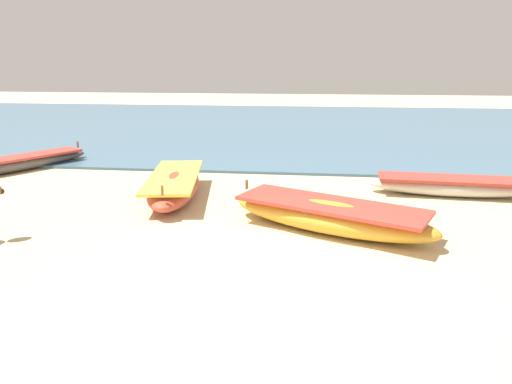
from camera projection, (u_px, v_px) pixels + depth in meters
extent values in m
plane|color=beige|center=(264.00, 288.00, 6.82)|extent=(80.00, 80.00, 0.00)
cube|color=slate|center=(298.00, 126.00, 23.03)|extent=(60.00, 20.00, 0.08)
ellipsoid|color=#B74733|center=(174.00, 186.00, 11.26)|extent=(1.68, 3.90, 0.55)
cube|color=#EAD84C|center=(174.00, 176.00, 11.20)|extent=(1.59, 3.45, 0.07)
cube|color=olive|center=(172.00, 183.00, 10.95)|extent=(0.97, 0.26, 0.04)
cylinder|color=olive|center=(162.00, 190.00, 9.49)|extent=(0.06, 0.06, 0.20)
ellipsoid|color=#5B5651|center=(7.00, 165.00, 13.77)|extent=(3.42, 4.68, 0.42)
cube|color=#CC3F33|center=(6.00, 159.00, 13.72)|extent=(3.08, 4.16, 0.07)
cube|color=olive|center=(20.00, 159.00, 14.01)|extent=(0.68, 0.50, 0.04)
cylinder|color=olive|center=(78.00, 144.00, 15.40)|extent=(0.06, 0.06, 0.20)
ellipsoid|color=gold|center=(330.00, 217.00, 9.03)|extent=(4.25, 2.78, 0.57)
cube|color=#CC3F33|center=(331.00, 205.00, 8.97)|extent=(3.78, 2.55, 0.07)
cube|color=olive|center=(316.00, 206.00, 9.14)|extent=(0.52, 0.95, 0.04)
cylinder|color=olive|center=(247.00, 184.00, 9.88)|extent=(0.06, 0.06, 0.20)
ellipsoid|color=beige|center=(451.00, 187.00, 11.42)|extent=(3.99, 1.19, 0.44)
cube|color=#CC3F33|center=(452.00, 179.00, 11.36)|extent=(3.51, 1.14, 0.07)
cube|color=olive|center=(465.00, 182.00, 11.33)|extent=(0.18, 0.78, 0.04)
sphere|color=#2D2119|center=(1.00, 191.00, 8.56)|extent=(0.15, 0.15, 0.11)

